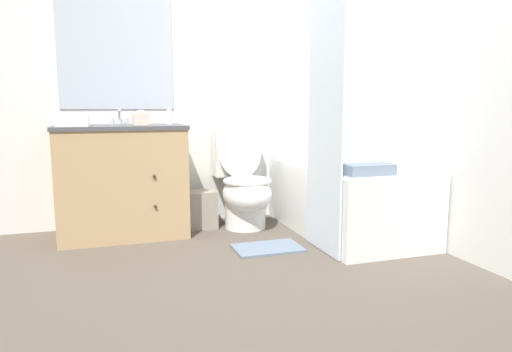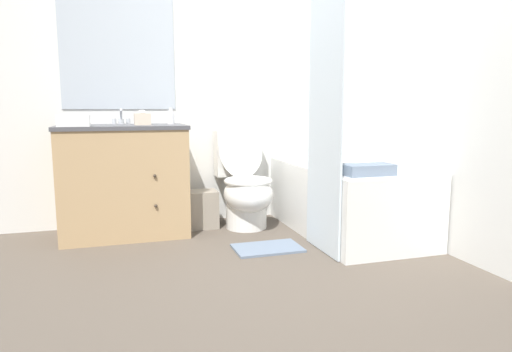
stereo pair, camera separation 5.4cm
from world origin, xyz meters
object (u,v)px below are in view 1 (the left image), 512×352
Objects in this scene: bathtub at (345,198)px; tissue_box at (141,119)px; wastebasket at (201,209)px; soap_dispenser at (169,117)px; sink_faucet at (119,120)px; hand_towel_folded at (72,121)px; toilet at (244,186)px; bath_towel_folded at (367,169)px; vanity_cabinet at (123,179)px; bath_mat at (268,248)px.

tissue_box reaches higher than bathtub.
soap_dispenser reaches higher than wastebasket.
sink_faucet is 0.10× the size of bathtub.
bathtub is 6.68× the size of hand_towel_folded.
toilet is 0.40m from wastebasket.
bathtub is 4.73× the size of wastebasket.
wastebasket is 1.22m from hand_towel_folded.
wastebasket is 0.91× the size of bath_towel_folded.
vanity_cabinet is 0.49m from tissue_box.
toilet is at bearing 123.55° from bath_towel_folded.
toilet is 1.42m from hand_towel_folded.
vanity_cabinet is 6.77× the size of sink_faucet.
soap_dispenser reaches higher than bathtub.
tissue_box is (-0.81, 0.06, 0.56)m from toilet.
sink_faucet is 0.30× the size of bath_mat.
hand_towel_folded reaches higher than bath_mat.
hand_towel_folded is at bearing 172.62° from bathtub.
sink_faucet reaches higher than vanity_cabinet.
soap_dispenser reaches higher than toilet.
wastebasket is at bearing 167.27° from toilet.
bathtub is at bearing -23.43° from wastebasket.
soap_dispenser is 1.33m from bath_mat.
tissue_box is at bearing -161.35° from soap_dispenser.
toilet is 0.83m from bathtub.
soap_dispenser is 1.62m from bath_towel_folded.
bath_mat is at bearing -160.81° from bathtub.
hand_towel_folded is 0.64× the size of bath_towel_folded.
soap_dispenser is 0.62× the size of hand_towel_folded.
hand_towel_folded reaches higher than bath_towel_folded.
toilet is 0.73m from bath_mat.
tissue_box reaches higher than hand_towel_folded.
wastebasket is 2.29× the size of soap_dispenser.
bath_towel_folded is at bearing -31.66° from vanity_cabinet.
sink_faucet reaches higher than hand_towel_folded.
hand_towel_folded is at bearing 157.54° from bath_towel_folded.
bathtub is at bearing -7.38° from hand_towel_folded.
hand_towel_folded is (-0.33, -0.18, 0.46)m from vanity_cabinet.
tissue_box is 0.67× the size of hand_towel_folded.
bath_towel_folded is at bearing -22.76° from bath_mat.
sink_faucet reaches higher than bathtub.
tissue_box is at bearing -53.15° from sink_faucet.
vanity_cabinet is 0.66× the size of bathtub.
vanity_cabinet is 1.76m from bathtub.
bath_towel_folded is at bearing -46.15° from wastebasket.
hand_towel_folded is (-0.49, -0.18, -0.01)m from tissue_box.
bath_mat is (-0.75, -0.26, -0.27)m from bathtub.
bathtub reaches higher than bath_mat.
hand_towel_folded is at bearing -130.18° from sink_faucet.
bath_mat is at bearing -44.09° from sink_faucet.
bathtub is at bearing 19.19° from bath_mat.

